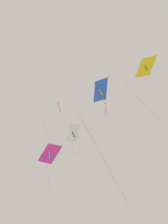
# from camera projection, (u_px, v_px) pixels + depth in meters

# --- Properties ---
(kite_diamond_upper_right) EXTENTS (3.32, 2.40, 8.19)m
(kite_diamond_upper_right) POSITION_uv_depth(u_px,v_px,m) (59.00, 107.00, 43.53)
(kite_diamond_upper_right) COLOR red
(kite_delta_near_right) EXTENTS (3.67, 3.23, 8.77)m
(kite_delta_near_right) POSITION_uv_depth(u_px,v_px,m) (101.00, 91.00, 27.05)
(kite_delta_near_right) COLOR blue
(kite_delta_near_left) EXTENTS (4.03, 4.00, 7.74)m
(kite_delta_near_left) POSITION_uv_depth(u_px,v_px,m) (146.00, 67.00, 39.89)
(kite_delta_near_left) COLOR yellow
(kite_delta_low_drifter) EXTENTS (2.37, 2.68, 4.90)m
(kite_delta_low_drifter) POSITION_uv_depth(u_px,v_px,m) (74.00, 133.00, 45.02)
(kite_delta_low_drifter) COLOR white
(kite_delta_mid_left) EXTENTS (1.59, 2.88, 6.68)m
(kite_delta_mid_left) POSITION_uv_depth(u_px,v_px,m) (50.00, 154.00, 40.05)
(kite_delta_mid_left) COLOR #DB2D93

